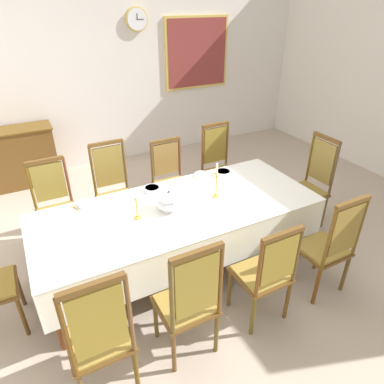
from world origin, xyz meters
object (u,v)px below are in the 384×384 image
(bowl_far_right, at_px, (152,189))
(sideboard, at_px, (6,160))
(candlestick_west, at_px, (137,207))
(bowl_near_right, at_px, (202,175))
(chair_south_d, at_px, (329,245))
(spoon_primary, at_px, (74,207))
(chair_north_b, at_px, (114,189))
(chair_north_c, at_px, (171,179))
(chair_south_c, at_px, (266,272))
(dining_table, at_px, (179,213))
(chair_south_b, at_px, (189,301))
(soup_tureen, at_px, (169,200))
(bowl_near_left, at_px, (87,204))
(chair_north_d, at_px, (219,165))
(chair_north_a, at_px, (55,205))
(chair_head_east, at_px, (311,182))
(framed_painting, at_px, (197,53))
(chair_south_a, at_px, (100,336))
(candlestick_east, at_px, (216,183))
(bowl_far_left, at_px, (223,172))
(mounted_clock, at_px, (137,19))
(spoon_secondary, at_px, (209,173))

(bowl_far_right, distance_m, sideboard, 2.81)
(candlestick_west, height_order, bowl_near_right, candlestick_west)
(chair_south_d, xyz_separation_m, spoon_primary, (-2.02, 1.46, 0.20))
(chair_north_b, height_order, chair_north_c, chair_north_b)
(chair_south_c, relative_size, spoon_primary, 6.01)
(dining_table, height_order, sideboard, sideboard)
(dining_table, relative_size, chair_south_b, 2.46)
(bowl_near_right, xyz_separation_m, bowl_far_right, (-0.64, -0.04, 0.00))
(soup_tureen, height_order, bowl_near_left, soup_tureen)
(chair_north_c, bearing_deg, chair_north_d, -179.55)
(chair_north_d, relative_size, sideboard, 0.78)
(dining_table, bearing_deg, soup_tureen, 180.00)
(chair_north_a, xyz_separation_m, chair_north_b, (0.68, 0.00, 0.03))
(chair_head_east, bearing_deg, framed_painting, -1.07)
(chair_south_a, xyz_separation_m, candlestick_east, (1.51, 0.98, 0.33))
(chair_south_b, distance_m, chair_north_d, 2.46)
(chair_north_d, bearing_deg, chair_head_east, 126.98)
(chair_north_d, height_order, bowl_near_right, chair_north_d)
(framed_painting, bearing_deg, chair_north_d, -110.61)
(chair_north_a, distance_m, framed_painting, 3.82)
(chair_north_d, xyz_separation_m, soup_tureen, (-1.19, -0.98, 0.29))
(spoon_primary, bearing_deg, chair_north_b, 26.79)
(chair_south_d, bearing_deg, chair_south_b, -179.92)
(chair_north_b, distance_m, chair_north_c, 0.74)
(chair_north_c, distance_m, bowl_far_right, 0.75)
(bowl_far_right, bearing_deg, bowl_far_left, -1.02)
(candlestick_east, xyz_separation_m, bowl_far_right, (-0.54, 0.43, -0.13))
(chair_south_a, xyz_separation_m, chair_north_b, (0.68, 1.97, -0.01))
(chair_south_d, height_order, sideboard, chair_south_d)
(chair_south_d, distance_m, bowl_far_right, 1.86)
(chair_south_d, bearing_deg, mounted_clock, 94.10)
(candlestick_west, bearing_deg, chair_north_c, 51.24)
(chair_south_b, bearing_deg, chair_north_d, 53.03)
(spoon_primary, xyz_separation_m, mounted_clock, (1.73, 2.61, 1.52))
(chair_head_east, relative_size, candlestick_east, 3.00)
(chair_south_d, distance_m, soup_tureen, 1.57)
(dining_table, relative_size, mounted_clock, 7.93)
(chair_south_a, xyz_separation_m, bowl_near_right, (1.60, 1.46, 0.19))
(dining_table, height_order, chair_south_a, chair_south_a)
(bowl_near_left, height_order, mounted_clock, mounted_clock)
(spoon_primary, bearing_deg, bowl_far_right, -19.36)
(soup_tureen, distance_m, sideboard, 3.20)
(chair_south_b, xyz_separation_m, bowl_near_left, (-0.42, 1.43, 0.20))
(soup_tureen, xyz_separation_m, spoon_primary, (-0.83, 0.48, -0.10))
(chair_north_c, relative_size, soup_tureen, 3.94)
(chair_south_c, xyz_separation_m, soup_tureen, (-0.45, 0.98, 0.32))
(chair_south_d, distance_m, bowl_near_left, 2.38)
(bowl_far_right, relative_size, sideboard, 0.13)
(chair_south_b, distance_m, spoon_secondary, 1.82)
(chair_north_d, height_order, mounted_clock, mounted_clock)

